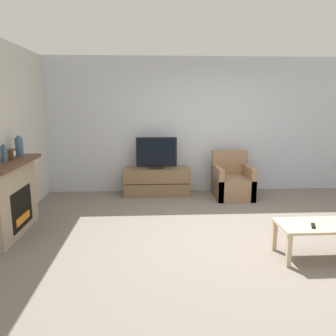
% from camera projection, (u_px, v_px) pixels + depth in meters
% --- Properties ---
extents(ground_plane, '(24.00, 24.00, 0.00)m').
position_uv_depth(ground_plane, '(232.00, 234.00, 4.57)').
color(ground_plane, slate).
extents(wall_back, '(12.00, 0.06, 2.70)m').
position_uv_depth(wall_back, '(205.00, 125.00, 6.67)').
color(wall_back, silver).
rests_on(wall_back, ground).
extents(fireplace, '(0.41, 1.37, 1.03)m').
position_uv_depth(fireplace, '(10.00, 197.00, 4.49)').
color(fireplace, tan).
rests_on(fireplace, ground).
extents(mantel_vase_centre_left, '(0.08, 0.08, 0.25)m').
position_uv_depth(mantel_vase_centre_left, '(4.00, 154.00, 4.27)').
color(mantel_vase_centre_left, '#385670').
rests_on(mantel_vase_centre_left, fireplace).
extents(mantel_vase_right, '(0.11, 0.11, 0.31)m').
position_uv_depth(mantel_vase_right, '(19.00, 147.00, 4.77)').
color(mantel_vase_right, '#385670').
rests_on(mantel_vase_right, fireplace).
extents(mantel_clock, '(0.08, 0.11, 0.15)m').
position_uv_depth(mantel_clock, '(12.00, 154.00, 4.51)').
color(mantel_clock, brown).
rests_on(mantel_clock, fireplace).
extents(tv_stand, '(1.29, 0.49, 0.53)m').
position_uv_depth(tv_stand, '(157.00, 181.00, 6.52)').
color(tv_stand, brown).
rests_on(tv_stand, ground).
extents(tv, '(0.80, 0.18, 0.62)m').
position_uv_depth(tv, '(157.00, 154.00, 6.41)').
color(tv, black).
rests_on(tv, tv_stand).
extents(armchair, '(0.70, 0.76, 0.88)m').
position_uv_depth(armchair, '(232.00, 182.00, 6.34)').
color(armchair, '#937051').
rests_on(armchair, ground).
extents(coffee_table, '(1.01, 0.51, 0.41)m').
position_uv_depth(coffee_table, '(321.00, 229.00, 3.83)').
color(coffee_table, '#CCB289').
rests_on(coffee_table, ground).
extents(remote, '(0.10, 0.15, 0.02)m').
position_uv_depth(remote, '(313.00, 226.00, 3.74)').
color(remote, black).
rests_on(remote, coffee_table).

